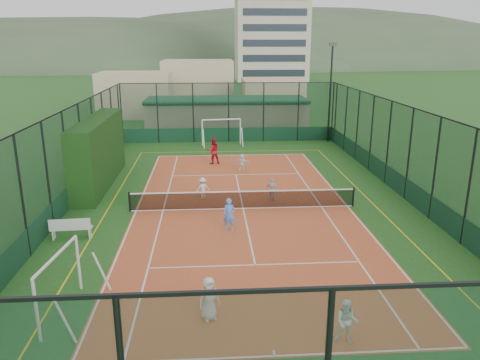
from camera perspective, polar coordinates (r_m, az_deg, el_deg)
The scene contains 20 objects.
ground at distance 24.28m, azimuth 0.38°, elevation -3.51°, with size 300.00×300.00×0.00m, color #1F521C.
court_slab at distance 24.28m, azimuth 0.38°, elevation -3.50°, with size 11.17×23.97×0.01m, color #BD3F2A.
tennis_net at distance 24.10m, azimuth 0.38°, elevation -2.33°, with size 11.67×0.12×1.06m, color black, non-canonical shape.
perimeter_fence at distance 23.54m, azimuth 0.39°, elevation 2.21°, with size 18.12×34.12×5.00m, color #103221, non-canonical shape.
floodlight_ne at distance 40.88m, azimuth 10.94°, elevation 10.35°, with size 0.60×0.26×8.25m, color black, non-canonical shape.
clubhouse at distance 45.28m, azimuth -1.67°, elevation 7.96°, with size 15.20×7.20×3.15m, color tan, non-canonical shape.
apartment_tower at distance 105.85m, azimuth 3.84°, elevation 20.12°, with size 15.00×12.00×30.00m, color beige.
distant_hills at distance 172.96m, azimuth -3.36°, elevation 13.75°, with size 200.00×60.00×24.00m, color #384C33, non-canonical shape.
hedge_left at distance 29.20m, azimuth -16.86°, elevation 3.30°, with size 1.37×9.11×3.98m, color black.
white_bench at distance 21.88m, azimuth -19.88°, elevation -5.47°, with size 1.76×0.48×0.99m, color white, non-canonical shape.
futsal_goal_near at distance 16.07m, azimuth -21.14°, elevation -11.79°, with size 0.90×3.09×1.99m, color white, non-canonical shape.
futsal_goal_far at distance 39.14m, azimuth -2.27°, elevation 5.84°, with size 3.31×0.96×2.13m, color white, non-canonical shape.
child_near_left at distance 14.90m, azimuth -3.79°, elevation -14.23°, with size 0.69×0.45×1.41m, color silver.
child_near_mid at distance 21.31m, azimuth -1.33°, elevation -4.24°, with size 0.55×0.36×1.51m, color #558FF2.
child_near_right at distance 14.19m, azimuth 12.89°, elevation -16.51°, with size 0.65×0.51×1.35m, color white.
child_far_left at distance 25.74m, azimuth -4.57°, elevation -0.98°, with size 0.76×0.44×1.18m, color silver.
child_far_right at distance 25.37m, azimuth 3.94°, elevation -1.14°, with size 0.73×0.31×1.25m, color silver.
child_far_back at distance 31.24m, azimuth 0.22°, elevation 2.18°, with size 1.05×0.34×1.14m, color white.
coach at distance 32.99m, azimuth -3.29°, elevation 3.58°, with size 0.91×0.71×1.87m, color #B61327.
tennis_balls at distance 25.56m, azimuth 3.30°, elevation -2.39°, with size 5.75×1.63×0.07m.
Camera 1 is at (-1.68, -22.75, 8.32)m, focal length 35.00 mm.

